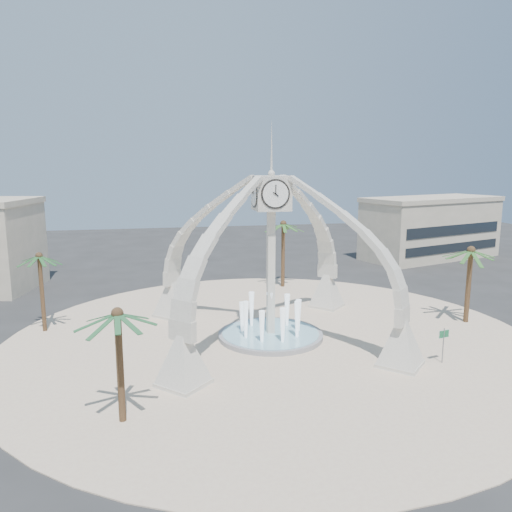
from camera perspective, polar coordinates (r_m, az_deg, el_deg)
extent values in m
plane|color=#282828|center=(38.76, 1.67, -9.33)|extent=(140.00, 140.00, 0.00)
cylinder|color=beige|center=(38.75, 1.67, -9.29)|extent=(40.00, 40.00, 0.06)
cube|color=beige|center=(37.39, 1.71, -2.25)|extent=(0.55, 0.55, 9.80)
cube|color=beige|center=(36.53, 1.76, 7.21)|extent=(2.50, 2.50, 2.50)
cone|color=beige|center=(36.49, 1.79, 12.31)|extent=(0.20, 0.20, 4.00)
cylinder|color=white|center=(35.28, 2.25, 7.09)|extent=(1.84, 0.04, 1.84)
pyramid|color=beige|center=(46.75, 8.11, -3.92)|extent=(3.80, 3.80, 3.20)
pyramid|color=beige|center=(44.08, -9.51, -4.84)|extent=(3.80, 3.80, 3.20)
pyramid|color=beige|center=(30.66, -8.35, -11.72)|extent=(3.80, 3.80, 3.20)
pyramid|color=beige|center=(34.39, 16.24, -9.55)|extent=(3.80, 3.80, 3.20)
cylinder|color=#949496|center=(38.69, 1.67, -9.05)|extent=(8.00, 8.00, 0.40)
cylinder|color=#8BC1D0|center=(38.62, 1.67, -8.75)|extent=(7.40, 7.40, 0.04)
cone|color=white|center=(38.12, 1.68, -6.47)|extent=(0.60, 0.60, 3.20)
cube|color=beige|center=(74.81, 19.33, 2.86)|extent=(21.49, 13.79, 8.00)
cube|color=beige|center=(74.41, 19.53, 6.15)|extent=(21.87, 14.17, 0.60)
cylinder|color=brown|center=(45.09, 23.10, -3.19)|extent=(0.41, 0.41, 6.28)
cylinder|color=brown|center=(42.71, -23.26, -3.95)|extent=(0.33, 0.33, 6.24)
cylinder|color=brown|center=(53.60, 3.11, 0.11)|extent=(0.41, 0.41, 7.01)
cylinder|color=brown|center=(26.79, -15.27, -12.21)|extent=(0.37, 0.37, 5.93)
cylinder|color=slate|center=(35.85, 20.60, -9.60)|extent=(0.08, 0.08, 2.47)
cube|color=#186339|center=(35.58, 20.69, -8.33)|extent=(0.82, 0.23, 0.49)
cube|color=white|center=(35.58, 20.69, -8.33)|extent=(0.89, 0.23, 0.56)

